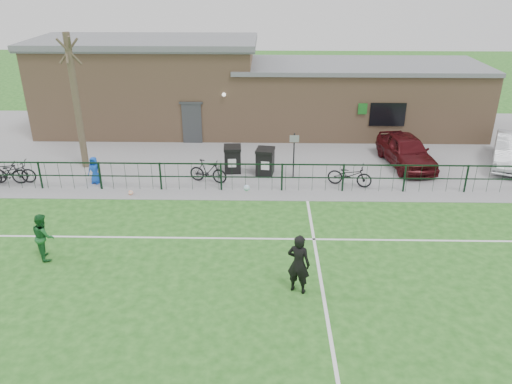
{
  "coord_description": "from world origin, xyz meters",
  "views": [
    {
      "loc": [
        0.34,
        -10.83,
        8.54
      ],
      "look_at": [
        0.0,
        5.0,
        1.3
      ],
      "focal_mm": 35.0,
      "sensor_mm": 36.0,
      "label": 1
    }
  ],
  "objects_px": {
    "bicycle_e": "(350,175)",
    "outfield_player": "(44,236)",
    "wheelie_bin_left": "(265,162)",
    "bicycle_b": "(6,173)",
    "spectator_child": "(94,170)",
    "bicycle_d": "(208,171)",
    "ball_ground": "(131,193)",
    "bicycle_c": "(13,172)",
    "wheelie_bin_right": "(233,160)",
    "car_maroon": "(406,151)",
    "sign_post": "(294,155)",
    "bare_tree": "(77,103)"
  },
  "relations": [
    {
      "from": "wheelie_bin_right",
      "to": "wheelie_bin_left",
      "type": "bearing_deg",
      "value": -14.89
    },
    {
      "from": "bicycle_d",
      "to": "bare_tree",
      "type": "bearing_deg",
      "value": 89.05
    },
    {
      "from": "bicycle_c",
      "to": "bicycle_d",
      "type": "relative_size",
      "value": 1.12
    },
    {
      "from": "bare_tree",
      "to": "bicycle_c",
      "type": "height_order",
      "value": "bare_tree"
    },
    {
      "from": "wheelie_bin_left",
      "to": "bicycle_d",
      "type": "xyz_separation_m",
      "value": [
        -2.43,
        -0.99,
        -0.04
      ]
    },
    {
      "from": "bicycle_b",
      "to": "outfield_player",
      "type": "bearing_deg",
      "value": -155.79
    },
    {
      "from": "wheelie_bin_left",
      "to": "bicycle_b",
      "type": "xyz_separation_m",
      "value": [
        -10.92,
        -1.42,
        -0.04
      ]
    },
    {
      "from": "spectator_child",
      "to": "ball_ground",
      "type": "relative_size",
      "value": 5.75
    },
    {
      "from": "car_maroon",
      "to": "bicycle_c",
      "type": "relative_size",
      "value": 2.24
    },
    {
      "from": "spectator_child",
      "to": "car_maroon",
      "type": "bearing_deg",
      "value": 21.8
    },
    {
      "from": "bare_tree",
      "to": "car_maroon",
      "type": "relative_size",
      "value": 1.43
    },
    {
      "from": "bicycle_d",
      "to": "outfield_player",
      "type": "relative_size",
      "value": 1.1
    },
    {
      "from": "sign_post",
      "to": "ball_ground",
      "type": "height_order",
      "value": "sign_post"
    },
    {
      "from": "sign_post",
      "to": "spectator_child",
      "type": "height_order",
      "value": "sign_post"
    },
    {
      "from": "bare_tree",
      "to": "spectator_child",
      "type": "height_order",
      "value": "bare_tree"
    },
    {
      "from": "bicycle_e",
      "to": "outfield_player",
      "type": "height_order",
      "value": "outfield_player"
    },
    {
      "from": "wheelie_bin_right",
      "to": "car_maroon",
      "type": "height_order",
      "value": "car_maroon"
    },
    {
      "from": "wheelie_bin_right",
      "to": "sign_post",
      "type": "distance_m",
      "value": 2.8
    },
    {
      "from": "car_maroon",
      "to": "bicycle_b",
      "type": "bearing_deg",
      "value": -179.97
    },
    {
      "from": "bicycle_e",
      "to": "wheelie_bin_right",
      "type": "bearing_deg",
      "value": 89.37
    },
    {
      "from": "wheelie_bin_left",
      "to": "car_maroon",
      "type": "bearing_deg",
      "value": 19.7
    },
    {
      "from": "bicycle_e",
      "to": "wheelie_bin_left",
      "type": "bearing_deg",
      "value": 87.12
    },
    {
      "from": "spectator_child",
      "to": "ball_ground",
      "type": "height_order",
      "value": "spectator_child"
    },
    {
      "from": "bare_tree",
      "to": "wheelie_bin_right",
      "type": "relative_size",
      "value": 5.5
    },
    {
      "from": "bare_tree",
      "to": "outfield_player",
      "type": "distance_m",
      "value": 8.24
    },
    {
      "from": "wheelie_bin_right",
      "to": "bicycle_c",
      "type": "distance_m",
      "value": 9.36
    },
    {
      "from": "car_maroon",
      "to": "bicycle_d",
      "type": "xyz_separation_m",
      "value": [
        -8.92,
        -2.19,
        -0.21
      ]
    },
    {
      "from": "spectator_child",
      "to": "bicycle_d",
      "type": "bearing_deg",
      "value": 14.38
    },
    {
      "from": "wheelie_bin_left",
      "to": "bicycle_c",
      "type": "xyz_separation_m",
      "value": [
        -10.7,
        -1.23,
        -0.06
      ]
    },
    {
      "from": "bicycle_b",
      "to": "outfield_player",
      "type": "relative_size",
      "value": 1.11
    },
    {
      "from": "wheelie_bin_right",
      "to": "bicycle_b",
      "type": "relative_size",
      "value": 0.64
    },
    {
      "from": "wheelie_bin_right",
      "to": "bicycle_c",
      "type": "bearing_deg",
      "value": -174.45
    },
    {
      "from": "bare_tree",
      "to": "wheelie_bin_right",
      "type": "xyz_separation_m",
      "value": [
        6.84,
        -0.43,
        -2.43
      ]
    },
    {
      "from": "bicycle_d",
      "to": "spectator_child",
      "type": "xyz_separation_m",
      "value": [
        -4.8,
        -0.21,
        0.09
      ]
    },
    {
      "from": "wheelie_bin_right",
      "to": "car_maroon",
      "type": "bearing_deg",
      "value": 2.77
    },
    {
      "from": "bare_tree",
      "to": "bicycle_d",
      "type": "distance_m",
      "value": 6.6
    },
    {
      "from": "ball_ground",
      "to": "bicycle_c",
      "type": "bearing_deg",
      "value": 168.15
    },
    {
      "from": "sign_post",
      "to": "bicycle_e",
      "type": "xyz_separation_m",
      "value": [
        2.32,
        -0.92,
        -0.51
      ]
    },
    {
      "from": "wheelie_bin_left",
      "to": "bicycle_e",
      "type": "distance_m",
      "value": 3.76
    },
    {
      "from": "ball_ground",
      "to": "wheelie_bin_left",
      "type": "bearing_deg",
      "value": 23.22
    },
    {
      "from": "outfield_player",
      "to": "bicycle_b",
      "type": "bearing_deg",
      "value": 4.0
    },
    {
      "from": "bicycle_e",
      "to": "ball_ground",
      "type": "distance_m",
      "value": 9.08
    },
    {
      "from": "bare_tree",
      "to": "bicycle_e",
      "type": "bearing_deg",
      "value": -9.32
    },
    {
      "from": "outfield_player",
      "to": "ball_ground",
      "type": "distance_m",
      "value": 5.03
    },
    {
      "from": "bare_tree",
      "to": "outfield_player",
      "type": "xyz_separation_m",
      "value": [
        1.36,
        -7.81,
        -2.24
      ]
    },
    {
      "from": "wheelie_bin_left",
      "to": "wheelie_bin_right",
      "type": "bearing_deg",
      "value": 178.12
    },
    {
      "from": "bicycle_b",
      "to": "bicycle_e",
      "type": "distance_m",
      "value": 14.47
    },
    {
      "from": "bicycle_e",
      "to": "outfield_player",
      "type": "distance_m",
      "value": 12.03
    },
    {
      "from": "wheelie_bin_left",
      "to": "bicycle_e",
      "type": "relative_size",
      "value": 0.59
    },
    {
      "from": "bicycle_e",
      "to": "spectator_child",
      "type": "relative_size",
      "value": 1.57
    }
  ]
}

